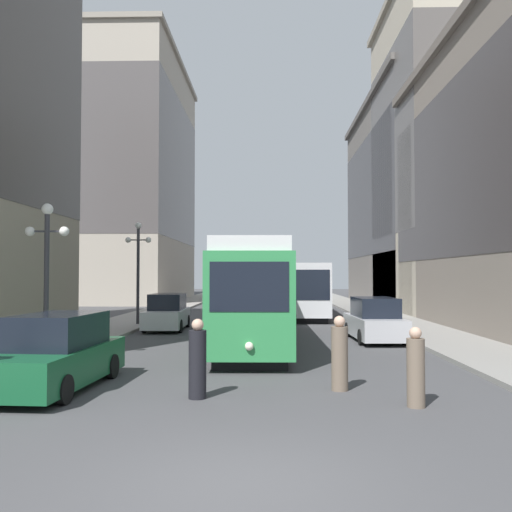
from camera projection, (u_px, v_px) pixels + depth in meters
ground_plane at (242, 486)px, 7.19m from camera, size 200.00×200.00×0.00m
sidewalk_left at (176, 306)px, 47.35m from camera, size 3.29×120.00×0.15m
sidewalk_right at (355, 306)px, 46.98m from camera, size 3.29×120.00×0.15m
streetcar at (253, 291)px, 22.23m from camera, size 2.81×14.26×3.89m
transit_bus at (305, 287)px, 36.44m from camera, size 2.83×12.05×3.45m
parked_car_left_near at (58, 354)px, 13.31m from camera, size 2.09×4.91×1.82m
parked_car_left_mid at (167, 313)px, 27.63m from camera, size 1.96×4.60×1.82m
parked_car_right_far at (374, 321)px, 23.00m from camera, size 2.01×4.80×1.82m
pedestrian_crossing_near at (198, 361)px, 12.30m from camera, size 0.40×0.40×1.78m
pedestrian_crossing_far at (416, 370)px, 11.49m from camera, size 0.38×0.38×1.68m
pedestrian_on_sidewalk at (340, 356)px, 13.15m from camera, size 0.40×0.40×1.78m
lamp_post_left_near at (47, 255)px, 17.34m from camera, size 1.41×0.36×4.89m
lamp_post_left_far at (138, 257)px, 29.44m from camera, size 1.41×0.36×5.46m
building_left_corner at (109, 178)px, 60.07m from camera, size 16.26×23.88×26.11m
building_right_midblock at (438, 201)px, 50.67m from camera, size 13.80×23.91×18.73m
building_right_far at (493, 150)px, 40.80m from camera, size 15.94×14.62×23.42m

